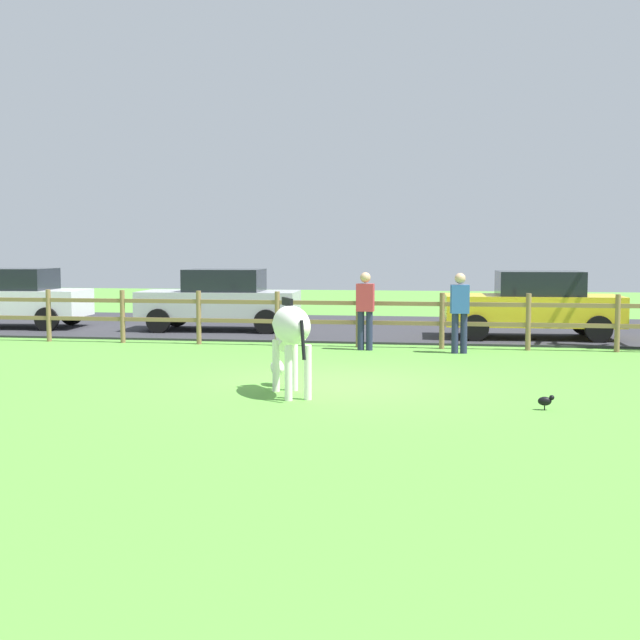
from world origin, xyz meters
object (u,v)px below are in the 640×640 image
zebra (290,332)px  visitor_right_of_tree (365,307)px  parked_car_yellow (534,304)px  parked_car_white (11,297)px  parked_car_silver (221,299)px  crow_on_grass (546,401)px  visitor_left_of_tree (460,309)px

zebra → visitor_right_of_tree: size_ratio=1.10×
zebra → parked_car_yellow: size_ratio=0.44×
parked_car_white → parked_car_silver: bearing=1.7°
crow_on_grass → parked_car_silver: parked_car_silver is taller
parked_car_yellow → visitor_right_of_tree: 4.51m
crow_on_grass → parked_car_white: parked_car_white is taller
zebra → parked_car_white: bearing=136.8°
parked_car_white → parked_car_yellow: bearing=-2.0°
parked_car_yellow → parked_car_white: bearing=178.0°
parked_car_silver → visitor_right_of_tree: visitor_right_of_tree is taller
zebra → parked_car_silver: bearing=112.0°
zebra → visitor_right_of_tree: visitor_right_of_tree is taller
zebra → visitor_left_of_tree: (2.44, 5.37, -0.02)m
parked_car_yellow → visitor_left_of_tree: visitor_left_of_tree is taller
parked_car_white → visitor_left_of_tree: (11.71, -3.35, 0.06)m
visitor_right_of_tree → crow_on_grass: bearing=-63.6°
zebra → visitor_left_of_tree: bearing=65.6°
parked_car_white → visitor_right_of_tree: visitor_right_of_tree is taller
visitor_left_of_tree → visitor_right_of_tree: (-1.96, 0.24, 0.00)m
zebra → parked_car_silver: 9.59m
parked_car_white → visitor_left_of_tree: visitor_left_of_tree is taller
zebra → parked_car_white: size_ratio=0.44×
crow_on_grass → parked_car_yellow: 8.93m
parked_car_yellow → parked_car_white: 13.42m
parked_car_white → visitor_right_of_tree: size_ratio=2.52×
crow_on_grass → parked_car_yellow: bearing=86.4°
parked_car_yellow → visitor_left_of_tree: bearing=-120.7°
crow_on_grass → visitor_left_of_tree: 6.17m
zebra → visitor_right_of_tree: 5.63m
zebra → parked_car_silver: (-3.59, 8.89, -0.08)m
crow_on_grass → parked_car_white: 15.92m
parked_car_yellow → visitor_right_of_tree: visitor_right_of_tree is taller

